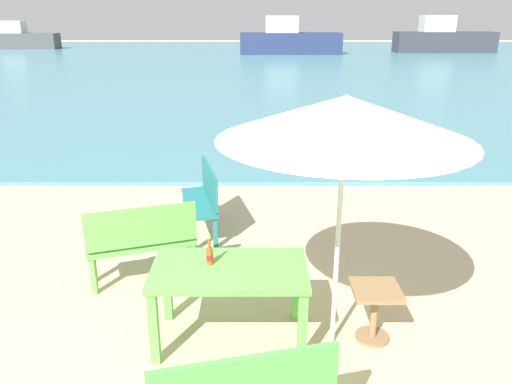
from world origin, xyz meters
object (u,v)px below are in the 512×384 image
bench_green_left (144,239)px  boat_sailboat (23,39)px  patio_umbrella (348,118)px  bench_teal_center (206,196)px  boat_barge (292,40)px  picnic_table_green (232,278)px  boat_cargo_ship (446,39)px  beer_bottle_amber (212,255)px  swimmer_person (357,129)px  side_table_wood (377,306)px

bench_green_left → boat_sailboat: size_ratio=0.19×
patio_umbrella → bench_teal_center: bearing=119.7°
boat_sailboat → boat_barge: 24.14m
picnic_table_green → boat_cargo_ship: size_ratio=0.18×
bench_green_left → patio_umbrella: bearing=-29.1°
beer_bottle_amber → bench_green_left: size_ratio=0.21×
beer_bottle_amber → bench_teal_center: size_ratio=0.21×
swimmer_person → patio_umbrella: bearing=-101.9°
side_table_wood → boat_barge: size_ratio=0.07×
boat_cargo_ship → boat_barge: 12.38m
patio_umbrella → swimmer_person: bearing=78.1°
beer_bottle_amber → boat_barge: size_ratio=0.03×
beer_bottle_amber → boat_barge: (2.95, 35.61, 0.22)m
boat_cargo_ship → boat_barge: boat_cargo_ship is taller
picnic_table_green → boat_cargo_ship: (15.04, 37.31, 0.44)m
picnic_table_green → bench_teal_center: 2.53m
side_table_wood → bench_green_left: bench_green_left is taller
bench_green_left → bench_teal_center: bearing=68.9°
side_table_wood → boat_sailboat: 47.30m
swimmer_person → bench_teal_center: bearing=-119.1°
picnic_table_green → boat_cargo_ship: 40.23m
boat_sailboat → bench_green_left: bearing=-64.5°
picnic_table_green → boat_sailboat: size_ratio=0.22×
swimmer_person → boat_barge: size_ratio=0.05×
bench_teal_center → boat_sailboat: (-20.06, 39.45, 0.38)m
swimmer_person → boat_sailboat: bearing=124.5°
swimmer_person → boat_barge: (0.08, 27.49, 0.84)m
swimmer_person → boat_barge: boat_barge is taller
patio_umbrella → beer_bottle_amber: bearing=174.8°
bench_green_left → boat_barge: 34.81m
bench_green_left → boat_sailboat: 45.29m
bench_teal_center → swimmer_person: (3.17, 5.69, -0.30)m
beer_bottle_amber → bench_green_left: bearing=130.4°
bench_teal_center → boat_cargo_ship: (15.52, 34.83, 0.55)m
beer_bottle_amber → bench_teal_center: (-0.31, 2.42, -0.31)m
side_table_wood → boat_sailboat: bearing=117.6°
side_table_wood → swimmer_person: 8.27m
boat_cargo_ship → swimmer_person: bearing=-113.0°
patio_umbrella → bench_green_left: size_ratio=1.84×
boat_cargo_ship → side_table_wood: bearing=-110.2°
bench_teal_center → boat_barge: boat_barge is taller
picnic_table_green → boat_barge: 35.77m
picnic_table_green → bench_green_left: 1.49m
patio_umbrella → side_table_wood: (0.39, 0.05, -1.76)m
bench_teal_center → boat_sailboat: boat_sailboat is taller
picnic_table_green → bench_green_left: bearing=134.2°
patio_umbrella → bench_green_left: (-1.99, 1.11, -1.58)m
swimmer_person → side_table_wood: bearing=-99.3°
bench_green_left → boat_sailboat: bearing=115.5°
swimmer_person → bench_green_left: bearing=-117.6°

